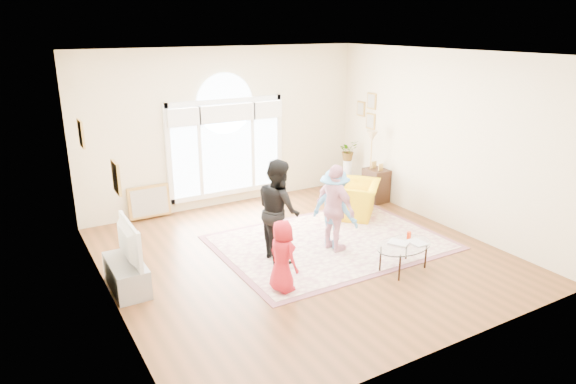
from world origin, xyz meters
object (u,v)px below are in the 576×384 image
coffee_table (404,246)px  armchair (354,199)px  television (124,242)px  area_rug (330,242)px  tv_console (127,275)px

coffee_table → armchair: bearing=61.0°
television → coffee_table: size_ratio=0.93×
area_rug → tv_console: (-3.43, 0.13, 0.20)m
television → area_rug: bearing=-2.1°
area_rug → armchair: 1.50m
television → armchair: 4.67m
television → coffee_table: bearing=-21.9°
area_rug → tv_console: tv_console is taller
tv_console → armchair: 4.66m
tv_console → armchair: armchair is taller
television → armchair: (4.59, 0.75, -0.38)m
coffee_table → armchair: 2.42m
tv_console → television: television is taller
tv_console → television: size_ratio=0.97×
tv_console → television: (0.01, -0.00, 0.51)m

